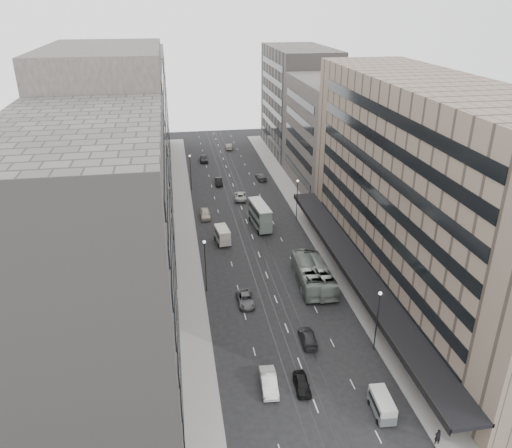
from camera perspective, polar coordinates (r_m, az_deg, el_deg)
ground at (r=66.53m, az=3.71°, el=-12.28°), size 220.00×220.00×0.00m
sidewalk_right at (r=100.82m, az=5.55°, el=1.16°), size 4.00×125.00×0.15m
sidewalk_left at (r=97.66m, az=-8.19°, el=0.22°), size 4.00×125.00×0.15m
department_store at (r=73.31m, az=19.16°, el=3.29°), size 19.20×60.00×30.00m
building_right_mid at (r=112.81m, az=8.64°, el=9.94°), size 15.00×28.00×24.00m
building_right_far at (r=140.51m, az=4.90°, el=13.81°), size 15.00×32.00×28.00m
building_left_a at (r=50.95m, az=-17.98°, el=-5.92°), size 15.00×28.00×30.00m
building_left_b at (r=74.78m, az=-15.73°, el=5.82°), size 15.00×26.00×34.00m
building_left_c at (r=101.81m, az=-14.19°, el=8.19°), size 15.00×28.00×25.00m
building_left_d at (r=133.51m, az=-13.42°, el=12.69°), size 15.00×38.00×28.00m
lamp_right_near at (r=62.41m, az=13.75°, el=-9.95°), size 0.44×0.44×8.32m
lamp_right_far at (r=96.10m, az=4.73°, el=3.30°), size 0.44×0.44×8.32m
lamp_left_near at (r=72.57m, az=-5.84°, el=-4.10°), size 0.44×0.44×8.32m
lamp_left_far at (r=112.24m, az=-7.51°, el=6.32°), size 0.44×0.44×8.32m
bus_near at (r=76.00m, az=5.89°, el=-5.75°), size 3.48×12.15×3.35m
bus_far at (r=76.11m, az=7.21°, el=-5.82°), size 2.74×11.61×3.23m
double_decker at (r=93.73m, az=0.45°, el=1.05°), size 3.30×8.68×4.64m
vw_microbus at (r=56.58m, az=14.22°, el=-19.37°), size 2.09×4.24×2.24m
panel_van at (r=88.20m, az=-3.85°, el=-1.24°), size 2.69×4.79×2.89m
sedan_0 at (r=58.31m, az=5.27°, el=-17.73°), size 1.83×4.10×1.37m
sedan_1 at (r=58.13m, az=1.47°, el=-17.61°), size 1.99×4.99×1.61m
sedan_2 at (r=71.66m, az=-1.19°, el=-8.59°), size 2.25×4.86×1.35m
sedan_3 at (r=64.84m, az=5.94°, el=-12.75°), size 2.18×4.80×1.36m
sedan_4 at (r=98.96m, az=-5.83°, el=1.17°), size 1.98×4.90×1.67m
sedan_5 at (r=116.75m, az=-4.27°, el=4.88°), size 1.68×4.63×1.52m
sedan_6 at (r=107.75m, az=-1.78°, el=3.23°), size 3.19×5.77×1.53m
sedan_7 at (r=119.76m, az=0.57°, el=5.44°), size 2.22×5.06×1.45m
sedan_8 at (r=134.10m, az=-5.99°, el=7.47°), size 2.06×5.07×1.72m
sedan_9 at (r=145.21m, az=-3.10°, el=8.85°), size 2.05×4.83×1.55m
pedestrian at (r=55.28m, az=20.05°, el=-21.86°), size 0.68×0.47×1.80m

